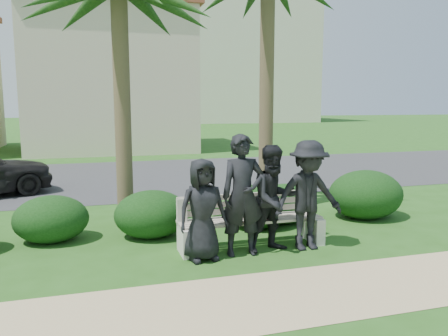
{
  "coord_description": "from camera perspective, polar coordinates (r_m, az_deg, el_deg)",
  "views": [
    {
      "loc": [
        -1.84,
        -6.53,
        2.37
      ],
      "look_at": [
        0.37,
        1.0,
        1.23
      ],
      "focal_mm": 35.0,
      "sensor_mm": 36.0,
      "label": 1
    }
  ],
  "objects": [
    {
      "name": "ground",
      "position": [
        7.19,
        -0.59,
        -10.96
      ],
      "size": [
        160.0,
        160.0,
        0.0
      ],
      "primitive_type": "plane",
      "color": "#245017",
      "rests_on": "ground"
    },
    {
      "name": "hedge_c",
      "position": [
        8.02,
        -9.44,
        -5.78
      ],
      "size": [
        1.34,
        1.1,
        0.87
      ],
      "primitive_type": "ellipsoid",
      "color": "black",
      "rests_on": "ground"
    },
    {
      "name": "man_c",
      "position": [
        7.08,
        6.55,
        -4.01
      ],
      "size": [
        0.96,
        0.81,
        1.74
      ],
      "primitive_type": "imported",
      "rotation": [
        0.0,
        0.0,
        0.2
      ],
      "color": "black",
      "rests_on": "ground"
    },
    {
      "name": "hedge_b",
      "position": [
        8.23,
        -21.66,
        -6.05
      ],
      "size": [
        1.28,
        1.05,
        0.83
      ],
      "primitive_type": "ellipsoid",
      "color": "black",
      "rests_on": "ground"
    },
    {
      "name": "man_a",
      "position": [
        6.67,
        -2.82,
        -5.46
      ],
      "size": [
        0.83,
        0.6,
        1.57
      ],
      "primitive_type": "imported",
      "rotation": [
        0.0,
        0.0,
        0.14
      ],
      "color": "black",
      "rests_on": "ground"
    },
    {
      "name": "hedge_f",
      "position": [
        9.69,
        18.02,
        -3.13
      ],
      "size": [
        1.6,
        1.32,
        1.04
      ],
      "primitive_type": "ellipsoid",
      "color": "black",
      "rests_on": "ground"
    },
    {
      "name": "park_bench",
      "position": [
        7.37,
        3.58,
        -7.36
      ],
      "size": [
        2.44,
        0.57,
        0.85
      ],
      "rotation": [
        0.0,
        0.0,
        0.01
      ],
      "color": "#AAA08E",
      "rests_on": "ground"
    },
    {
      "name": "stucco_bldg_right",
      "position": [
        24.58,
        -14.61,
        11.05
      ],
      "size": [
        8.4,
        8.4,
        7.3
      ],
      "color": "beige",
      "rests_on": "ground"
    },
    {
      "name": "man_d",
      "position": [
        7.25,
        10.91,
        -3.53
      ],
      "size": [
        1.17,
        0.68,
        1.81
      ],
      "primitive_type": "imported",
      "rotation": [
        0.0,
        0.0,
        -0.01
      ],
      "color": "black",
      "rests_on": "ground"
    },
    {
      "name": "hedge_d",
      "position": [
        8.56,
        4.65,
        -4.84
      ],
      "size": [
        1.32,
        1.09,
        0.86
      ],
      "primitive_type": "ellipsoid",
      "color": "black",
      "rests_on": "ground"
    },
    {
      "name": "hedge_e",
      "position": [
        8.92,
        7.93,
        -4.5
      ],
      "size": [
        1.25,
        1.03,
        0.81
      ],
      "primitive_type": "ellipsoid",
      "color": "black",
      "rests_on": "ground"
    },
    {
      "name": "footpath",
      "position": [
        5.6,
        4.63,
        -16.77
      ],
      "size": [
        30.0,
        1.6,
        0.01
      ],
      "primitive_type": "cube",
      "color": "tan",
      "rests_on": "ground"
    },
    {
      "name": "hotel_tower",
      "position": [
        64.49,
        -1.95,
        18.14
      ],
      "size": [
        26.0,
        18.0,
        37.3
      ],
      "color": "beige",
      "rests_on": "ground"
    },
    {
      "name": "man_b",
      "position": [
        6.86,
        2.47,
        -3.58
      ],
      "size": [
        0.72,
        0.49,
        1.92
      ],
      "primitive_type": "imported",
      "rotation": [
        0.0,
        0.0,
        -0.04
      ],
      "color": "black",
      "rests_on": "ground"
    },
    {
      "name": "asphalt_street",
      "position": [
        14.84,
        -8.99,
        -1.0
      ],
      "size": [
        160.0,
        8.0,
        0.01
      ],
      "primitive_type": "cube",
      "color": "#2D2D30",
      "rests_on": "ground"
    }
  ]
}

